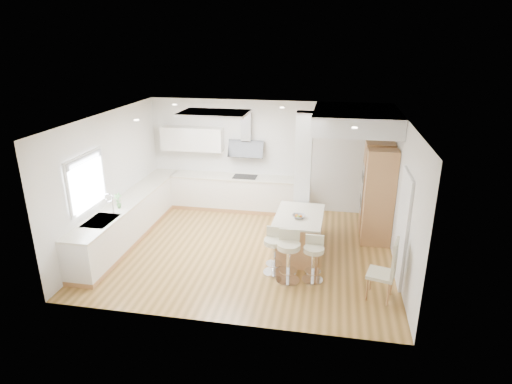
% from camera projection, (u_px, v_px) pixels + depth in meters
% --- Properties ---
extents(ground, '(6.00, 6.00, 0.00)m').
position_uv_depth(ground, '(247.00, 250.00, 9.07)').
color(ground, '#AE8040').
rests_on(ground, ground).
extents(ceiling, '(6.00, 5.00, 0.02)m').
position_uv_depth(ceiling, '(247.00, 250.00, 9.07)').
color(ceiling, silver).
rests_on(ceiling, ground).
extents(wall_back, '(6.00, 0.04, 2.80)m').
position_uv_depth(wall_back, '(266.00, 156.00, 10.91)').
color(wall_back, silver).
rests_on(wall_back, ground).
extents(wall_left, '(0.04, 5.00, 2.80)m').
position_uv_depth(wall_left, '(109.00, 179.00, 9.10)').
color(wall_left, silver).
rests_on(wall_left, ground).
extents(wall_right, '(0.04, 5.00, 2.80)m').
position_uv_depth(wall_right, '(402.00, 197.00, 8.09)').
color(wall_right, silver).
rests_on(wall_right, ground).
extents(skylight, '(4.10, 2.10, 0.06)m').
position_uv_depth(skylight, '(215.00, 113.00, 8.82)').
color(skylight, white).
rests_on(skylight, ground).
extents(window_left, '(0.06, 1.28, 1.07)m').
position_uv_depth(window_left, '(86.00, 179.00, 8.16)').
color(window_left, silver).
rests_on(window_left, ground).
extents(doorway_right, '(0.05, 1.00, 2.10)m').
position_uv_depth(doorway_right, '(402.00, 229.00, 7.67)').
color(doorway_right, '#473F38').
rests_on(doorway_right, ground).
extents(counter_left, '(0.63, 4.50, 1.35)m').
position_uv_depth(counter_left, '(131.00, 217.00, 9.59)').
color(counter_left, tan).
rests_on(counter_left, ground).
extents(counter_back, '(3.62, 0.63, 2.50)m').
position_uv_depth(counter_back, '(230.00, 183.00, 11.05)').
color(counter_back, tan).
rests_on(counter_back, ground).
extents(pillar, '(0.35, 0.35, 2.80)m').
position_uv_depth(pillar, '(303.00, 176.00, 9.30)').
color(pillar, white).
rests_on(pillar, ground).
extents(soffit, '(1.78, 2.20, 0.40)m').
position_uv_depth(soffit, '(356.00, 119.00, 9.13)').
color(soffit, silver).
rests_on(soffit, ground).
extents(oven_column, '(0.63, 1.21, 2.10)m').
position_uv_depth(oven_column, '(377.00, 192.00, 9.40)').
color(oven_column, tan).
rests_on(oven_column, ground).
extents(peninsula, '(0.99, 1.46, 0.94)m').
position_uv_depth(peninsula, '(299.00, 234.00, 8.77)').
color(peninsula, tan).
rests_on(peninsula, ground).
extents(bar_stool_a, '(0.42, 0.42, 0.90)m').
position_uv_depth(bar_stool_a, '(274.00, 249.00, 8.02)').
color(bar_stool_a, silver).
rests_on(bar_stool_a, ground).
extents(bar_stool_b, '(0.46, 0.46, 0.98)m').
position_uv_depth(bar_stool_b, '(289.00, 254.00, 7.74)').
color(bar_stool_b, silver).
rests_on(bar_stool_b, ground).
extents(bar_stool_c, '(0.40, 0.40, 0.87)m').
position_uv_depth(bar_stool_c, '(313.00, 257.00, 7.78)').
color(bar_stool_c, silver).
rests_on(bar_stool_c, ground).
extents(dining_chair, '(0.53, 0.53, 1.13)m').
position_uv_depth(dining_chair, '(388.00, 268.00, 7.17)').
color(dining_chair, beige).
rests_on(dining_chair, ground).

